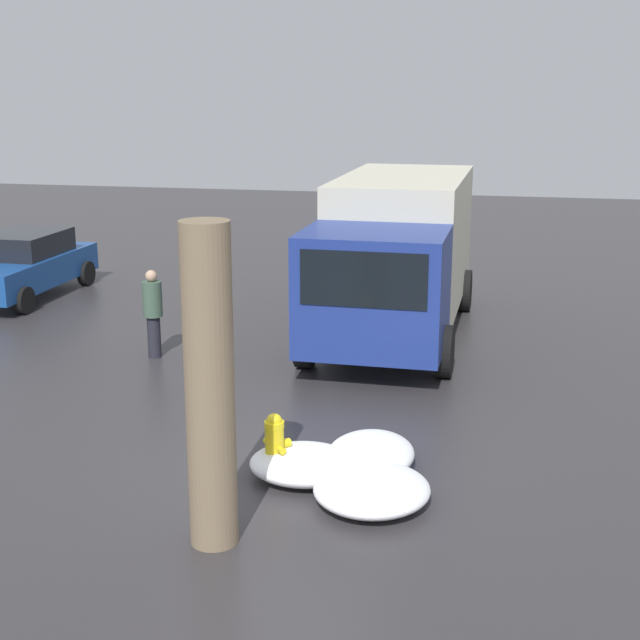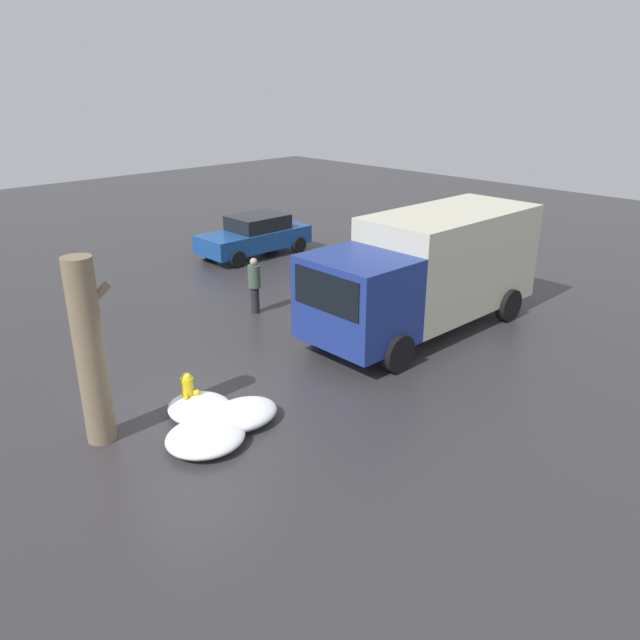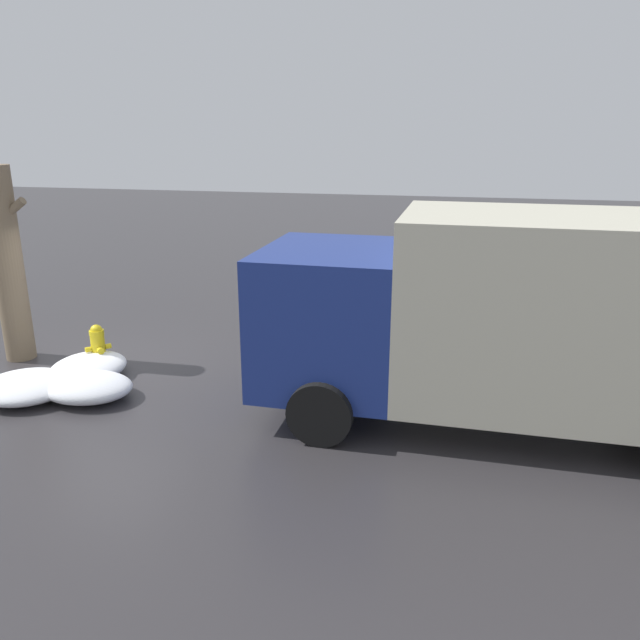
# 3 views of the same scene
# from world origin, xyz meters

# --- Properties ---
(ground_plane) EXTENTS (60.00, 60.00, 0.00)m
(ground_plane) POSITION_xyz_m (0.00, 0.00, 0.00)
(ground_plane) COLOR #333033
(fire_hydrant) EXTENTS (0.38, 0.38, 0.83)m
(fire_hydrant) POSITION_xyz_m (0.00, -0.00, 0.43)
(fire_hydrant) COLOR yellow
(fire_hydrant) RESTS_ON ground_plane
(tree_trunk) EXTENTS (0.80, 0.52, 3.51)m
(tree_trunk) POSITION_xyz_m (-1.75, 0.21, 1.77)
(tree_trunk) COLOR #7F6B51
(tree_trunk) RESTS_ON ground_plane
(delivery_truck) EXTENTS (7.08, 2.79, 3.04)m
(delivery_truck) POSITION_xyz_m (6.98, -0.64, 1.65)
(delivery_truck) COLOR navy
(delivery_truck) RESTS_ON ground_plane
(pedestrian) EXTENTS (0.35, 0.35, 1.61)m
(pedestrian) POSITION_xyz_m (4.45, 3.43, 0.88)
(pedestrian) COLOR #23232D
(pedestrian) RESTS_ON ground_plane
(parked_car) EXTENTS (4.25, 1.99, 1.49)m
(parked_car) POSITION_xyz_m (8.29, 8.23, 0.76)
(parked_car) COLOR #194793
(parked_car) RESTS_ON ground_plane
(snow_pile_by_hydrant) EXTENTS (1.48, 1.39, 0.35)m
(snow_pile_by_hydrant) POSITION_xyz_m (-0.50, -1.32, 0.18)
(snow_pile_by_hydrant) COLOR white
(snow_pile_by_hydrant) RESTS_ON ground_plane
(snow_pile_curbside) EXTENTS (1.46, 1.13, 0.38)m
(snow_pile_curbside) POSITION_xyz_m (0.48, -1.15, 0.19)
(snow_pile_curbside) COLOR white
(snow_pile_curbside) RESTS_ON ground_plane
(snow_pile_by_tree) EXTENTS (1.21, 1.40, 0.36)m
(snow_pile_by_tree) POSITION_xyz_m (0.02, -0.38, 0.18)
(snow_pile_by_tree) COLOR white
(snow_pile_by_tree) RESTS_ON ground_plane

